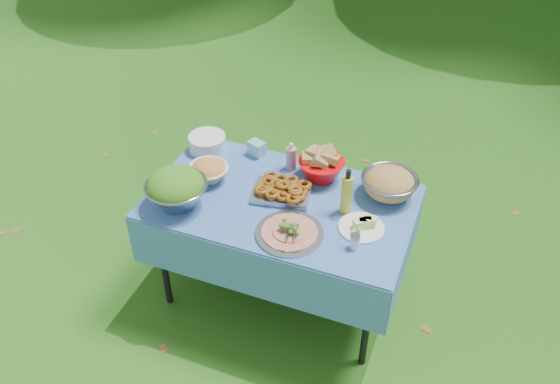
# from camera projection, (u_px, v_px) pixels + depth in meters

# --- Properties ---
(ground) EXTENTS (80.00, 80.00, 0.00)m
(ground) POSITION_uv_depth(u_px,v_px,m) (280.00, 292.00, 3.77)
(ground) COLOR #123309
(ground) RESTS_ON ground
(picnic_table) EXTENTS (1.46, 0.86, 0.76)m
(picnic_table) POSITION_uv_depth(u_px,v_px,m) (280.00, 249.00, 3.54)
(picnic_table) COLOR #7BC7ED
(picnic_table) RESTS_ON ground
(salad_bowl) EXTENTS (0.41, 0.41, 0.22)m
(salad_bowl) POSITION_uv_depth(u_px,v_px,m) (176.00, 188.00, 3.20)
(salad_bowl) COLOR #999AA1
(salad_bowl) RESTS_ON picnic_table
(pasta_bowl_white) EXTENTS (0.28, 0.28, 0.13)m
(pasta_bowl_white) POSITION_uv_depth(u_px,v_px,m) (208.00, 170.00, 3.41)
(pasta_bowl_white) COLOR white
(pasta_bowl_white) RESTS_ON picnic_table
(plate_stack) EXTENTS (0.29, 0.29, 0.09)m
(plate_stack) POSITION_uv_depth(u_px,v_px,m) (207.00, 143.00, 3.66)
(plate_stack) COLOR white
(plate_stack) RESTS_ON picnic_table
(wipes_box) EXTENTS (0.12, 0.10, 0.09)m
(wipes_box) POSITION_uv_depth(u_px,v_px,m) (257.00, 148.00, 3.62)
(wipes_box) COLOR #83C0D0
(wipes_box) RESTS_ON picnic_table
(sanitizer_bottle) EXTENTS (0.07, 0.07, 0.18)m
(sanitizer_bottle) POSITION_uv_depth(u_px,v_px,m) (291.00, 156.00, 3.48)
(sanitizer_bottle) COLOR #CF7C90
(sanitizer_bottle) RESTS_ON picnic_table
(bread_bowl) EXTENTS (0.32, 0.32, 0.18)m
(bread_bowl) POSITION_uv_depth(u_px,v_px,m) (321.00, 165.00, 3.41)
(bread_bowl) COLOR red
(bread_bowl) RESTS_ON picnic_table
(pasta_bowl_steel) EXTENTS (0.34, 0.34, 0.17)m
(pasta_bowl_steel) POSITION_uv_depth(u_px,v_px,m) (389.00, 183.00, 3.28)
(pasta_bowl_steel) COLOR #999AA1
(pasta_bowl_steel) RESTS_ON picnic_table
(fried_tray) EXTENTS (0.35, 0.28, 0.07)m
(fried_tray) POSITION_uv_depth(u_px,v_px,m) (282.00, 190.00, 3.31)
(fried_tray) COLOR #A7A7AB
(fried_tray) RESTS_ON picnic_table
(charcuterie_platter) EXTENTS (0.47, 0.47, 0.08)m
(charcuterie_platter) POSITION_uv_depth(u_px,v_px,m) (290.00, 228.00, 3.06)
(charcuterie_platter) COLOR #A1A4A8
(charcuterie_platter) RESTS_ON picnic_table
(oil_bottle) EXTENTS (0.08, 0.08, 0.28)m
(oil_bottle) POSITION_uv_depth(u_px,v_px,m) (347.00, 191.00, 3.14)
(oil_bottle) COLOR gold
(oil_bottle) RESTS_ON picnic_table
(cheese_plate) EXTENTS (0.27, 0.27, 0.07)m
(cheese_plate) POSITION_uv_depth(u_px,v_px,m) (362.00, 224.00, 3.10)
(cheese_plate) COLOR white
(cheese_plate) RESTS_ON picnic_table
(shaker) EXTENTS (0.06, 0.06, 0.08)m
(shaker) POSITION_uv_depth(u_px,v_px,m) (355.00, 242.00, 2.98)
(shaker) COLOR white
(shaker) RESTS_ON picnic_table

